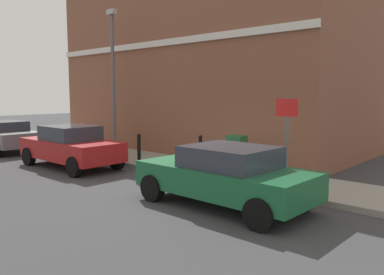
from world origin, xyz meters
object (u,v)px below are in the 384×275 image
bollard_near_cabinet (200,150)px  street_sign (287,129)px  car_green (226,175)px  utility_cabinet (236,156)px  car_grey (2,135)px  bollard_far_kerb (139,148)px  lamppost (113,75)px  car_red (71,146)px

bollard_near_cabinet → street_sign: size_ratio=0.45×
car_green → street_sign: size_ratio=1.79×
utility_cabinet → bollard_near_cabinet: 1.51m
car_green → car_grey: bearing=0.2°
utility_cabinet → street_sign: (-0.76, -2.06, 0.98)m
bollard_far_kerb → lamppost: 3.94m
car_green → utility_cabinet: (2.60, 1.55, -0.04)m
car_grey → car_red: bearing=178.8°
bollard_near_cabinet → street_sign: bearing=-103.5°
utility_cabinet → lamppost: (0.12, 6.19, 2.62)m
utility_cabinet → bollard_far_kerb: size_ratio=1.11×
utility_cabinet → bollard_far_kerb: bearing=105.1°
street_sign → car_green: bearing=164.5°
car_green → bollard_far_kerb: bearing=-17.7°
car_green → bollard_far_kerb: size_ratio=3.96×
bollard_far_kerb → street_sign: 5.56m
car_grey → utility_cabinet: bearing=-168.7°
car_red → car_green: bearing=178.5°
utility_cabinet → lamppost: lamppost is taller
street_sign → lamppost: bearing=83.9°
car_green → car_grey: size_ratio=0.93×
utility_cabinet → car_green: bearing=-149.1°
car_grey → lamppost: size_ratio=0.77×
car_green → car_grey: car_green is taller
street_sign → lamppost: size_ratio=0.40×
bollard_far_kerb → street_sign: street_sign is taller
car_grey → bollard_far_kerb: 7.71m
car_red → bollard_near_cabinet: (2.54, -3.72, -0.04)m
car_green → street_sign: 2.13m
car_green → street_sign: street_sign is taller
lamppost → street_sign: bearing=-96.1°
car_grey → bollard_far_kerb: (1.52, -7.56, -0.00)m
car_green → bollard_far_kerb: car_green is taller
bollard_near_cabinet → bollard_far_kerb: size_ratio=1.00×
car_green → bollard_near_cabinet: 4.08m
bollard_far_kerb → lamppost: size_ratio=0.18×
car_grey → bollard_near_cabinet: bearing=-166.2°
bollard_near_cabinet → car_green: bearing=-131.4°
bollard_near_cabinet → lamppost: lamppost is taller
car_red → utility_cabinet: car_red is taller
car_green → car_grey: (0.15, 12.53, -0.02)m
utility_cabinet → bollard_far_kerb: utility_cabinet is taller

